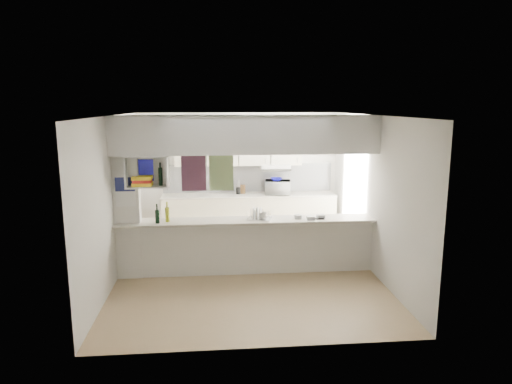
{
  "coord_description": "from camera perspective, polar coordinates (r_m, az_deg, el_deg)",
  "views": [
    {
      "loc": [
        -0.51,
        -7.21,
        2.78
      ],
      "look_at": [
        0.2,
        0.5,
        1.28
      ],
      "focal_mm": 32.0,
      "sensor_mm": 36.0,
      "label": 1
    }
  ],
  "objects": [
    {
      "name": "dish_rack",
      "position": [
        7.47,
        0.43,
        -2.79
      ],
      "size": [
        0.45,
        0.39,
        0.2
      ],
      "rotation": [
        0.0,
        0.0,
        -0.31
      ],
      "color": "silver",
      "rests_on": "breakfast_bar"
    },
    {
      "name": "ceiling",
      "position": [
        7.23,
        -1.22,
        9.56
      ],
      "size": [
        4.8,
        4.8,
        0.0
      ],
      "primitive_type": "plane",
      "color": "white",
      "rests_on": "wall_back"
    },
    {
      "name": "microwave",
      "position": [
        9.51,
        2.74,
        0.59
      ],
      "size": [
        0.57,
        0.43,
        0.29
      ],
      "primitive_type": "imported",
      "rotation": [
        0.0,
        0.0,
        2.99
      ],
      "color": "white",
      "rests_on": "bench_top"
    },
    {
      "name": "utensil_jar",
      "position": [
        9.54,
        -2.24,
        0.15
      ],
      "size": [
        0.1,
        0.1,
        0.14
      ],
      "primitive_type": "cylinder",
      "color": "black",
      "rests_on": "bench_top"
    },
    {
      "name": "wine_bottles",
      "position": [
        7.4,
        -11.61,
        -2.83
      ],
      "size": [
        0.22,
        0.15,
        0.33
      ],
      "color": "black",
      "rests_on": "breakfast_bar"
    },
    {
      "name": "kitchen_run",
      "position": [
        9.57,
        -1.13,
        -0.8
      ],
      "size": [
        3.6,
        0.63,
        2.24
      ],
      "color": "#E9E5C6",
      "rests_on": "floor"
    },
    {
      "name": "wall_right",
      "position": [
        7.81,
        14.37,
        -0.28
      ],
      "size": [
        0.0,
        4.8,
        4.8
      ],
      "primitive_type": "plane",
      "rotation": [
        1.57,
        0.0,
        -1.57
      ],
      "color": "silver",
      "rests_on": "floor"
    },
    {
      "name": "cubby_shelf",
      "position": [
        7.3,
        -13.53,
        2.26
      ],
      "size": [
        0.65,
        0.35,
        0.5
      ],
      "color": "white",
      "rests_on": "bulkhead"
    },
    {
      "name": "bowl",
      "position": [
        9.44,
        2.56,
        1.59
      ],
      "size": [
        0.25,
        0.25,
        0.06
      ],
      "primitive_type": "imported",
      "color": "#0E0C8E",
      "rests_on": "microwave"
    },
    {
      "name": "cup",
      "position": [
        7.44,
        0.86,
        -2.96
      ],
      "size": [
        0.14,
        0.14,
        0.11
      ],
      "primitive_type": "imported",
      "rotation": [
        0.0,
        0.0,
        -0.04
      ],
      "color": "white",
      "rests_on": "dish_rack"
    },
    {
      "name": "wall_left",
      "position": [
        7.53,
        -17.34,
        -0.85
      ],
      "size": [
        0.0,
        4.8,
        4.8
      ],
      "primitive_type": "plane",
      "rotation": [
        1.57,
        0.0,
        1.57
      ],
      "color": "silver",
      "rests_on": "floor"
    },
    {
      "name": "floor",
      "position": [
        7.74,
        -1.15,
        -10.05
      ],
      "size": [
        4.8,
        4.8,
        0.0
      ],
      "primitive_type": "plane",
      "color": "tan",
      "rests_on": "ground"
    },
    {
      "name": "plastic_tubs",
      "position": [
        7.55,
        6.55,
        -3.12
      ],
      "size": [
        0.51,
        0.21,
        0.07
      ],
      "color": "silver",
      "rests_on": "breakfast_bar"
    },
    {
      "name": "knife_block",
      "position": [
        9.57,
        -1.64,
        0.34
      ],
      "size": [
        0.11,
        0.1,
        0.19
      ],
      "primitive_type": "cube",
      "rotation": [
        0.0,
        0.0,
        -0.3
      ],
      "color": "brown",
      "rests_on": "bench_top"
    },
    {
      "name": "servery_partition",
      "position": [
        7.31,
        -2.55,
        2.15
      ],
      "size": [
        4.2,
        0.5,
        2.6
      ],
      "color": "silver",
      "rests_on": "floor"
    },
    {
      "name": "wall_back",
      "position": [
        9.74,
        -2.19,
        2.23
      ],
      "size": [
        4.2,
        0.0,
        4.2
      ],
      "primitive_type": "plane",
      "rotation": [
        1.57,
        0.0,
        0.0
      ],
      "color": "silver",
      "rests_on": "floor"
    }
  ]
}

